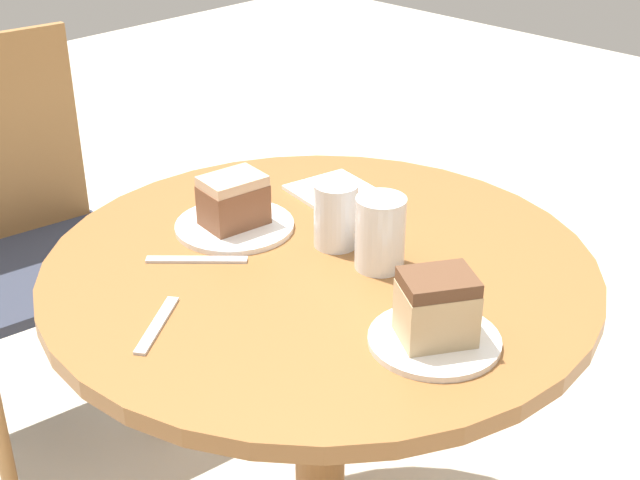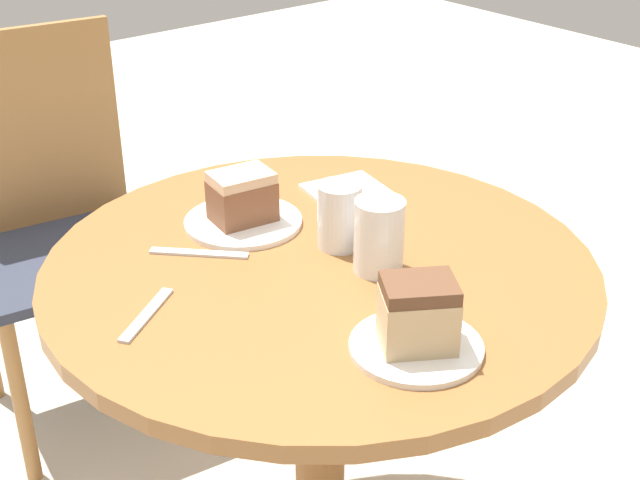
{
  "view_description": "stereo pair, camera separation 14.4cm",
  "coord_description": "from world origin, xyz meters",
  "views": [
    {
      "loc": [
        -0.94,
        -0.92,
        1.47
      ],
      "look_at": [
        0.0,
        0.0,
        0.78
      ],
      "focal_mm": 50.0,
      "sensor_mm": 36.0,
      "label": 1
    },
    {
      "loc": [
        -0.83,
        -1.01,
        1.47
      ],
      "look_at": [
        0.0,
        0.0,
        0.78
      ],
      "focal_mm": 50.0,
      "sensor_mm": 36.0,
      "label": 2
    }
  ],
  "objects": [
    {
      "name": "fork",
      "position": [
        -0.15,
        0.15,
        0.74
      ],
      "size": [
        0.13,
        0.14,
        0.0
      ],
      "rotation": [
        0.0,
        0.0,
        2.34
      ],
      "color": "silver",
      "rests_on": "table"
    },
    {
      "name": "plate_far",
      "position": [
        -0.06,
        -0.29,
        0.75
      ],
      "size": [
        0.19,
        0.19,
        0.01
      ],
      "color": "white",
      "rests_on": "table"
    },
    {
      "name": "spoon",
      "position": [
        -0.31,
        0.03,
        0.74
      ],
      "size": [
        0.14,
        0.1,
        0.0
      ],
      "rotation": [
        0.0,
        0.0,
        0.6
      ],
      "color": "silver",
      "rests_on": "table"
    },
    {
      "name": "plate_near",
      "position": [
        -0.02,
        0.2,
        0.75
      ],
      "size": [
        0.21,
        0.21,
        0.01
      ],
      "color": "white",
      "rests_on": "table"
    },
    {
      "name": "table",
      "position": [
        0.0,
        0.0,
        0.56
      ],
      "size": [
        0.93,
        0.93,
        0.74
      ],
      "color": "brown",
      "rests_on": "ground_plane"
    },
    {
      "name": "chair",
      "position": [
        -0.1,
        0.87,
        0.5
      ],
      "size": [
        0.5,
        0.47,
        0.96
      ],
      "rotation": [
        0.0,
        0.0,
        -0.14
      ],
      "color": "olive",
      "rests_on": "ground_plane"
    },
    {
      "name": "napkin_stack",
      "position": [
        0.21,
        0.17,
        0.75
      ],
      "size": [
        0.17,
        0.17,
        0.01
      ],
      "rotation": [
        0.0,
        0.0,
        -0.19
      ],
      "color": "white",
      "rests_on": "table"
    },
    {
      "name": "cake_slice_near",
      "position": [
        -0.02,
        0.2,
        0.8
      ],
      "size": [
        0.12,
        0.09,
        0.09
      ],
      "rotation": [
        0.0,
        0.0,
        4.57
      ],
      "color": "brown",
      "rests_on": "plate_near"
    },
    {
      "name": "glass_water",
      "position": [
        0.06,
        -0.08,
        0.8
      ],
      "size": [
        0.08,
        0.08,
        0.12
      ],
      "color": "silver",
      "rests_on": "table"
    },
    {
      "name": "cake_slice_far",
      "position": [
        -0.06,
        -0.29,
        0.8
      ],
      "size": [
        0.13,
        0.12,
        0.1
      ],
      "rotation": [
        0.0,
        0.0,
        4.15
      ],
      "color": "tan",
      "rests_on": "plate_far"
    },
    {
      "name": "glass_lemonade",
      "position": [
        0.06,
        0.02,
        0.79
      ],
      "size": [
        0.08,
        0.08,
        0.12
      ],
      "color": "beige",
      "rests_on": "table"
    }
  ]
}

